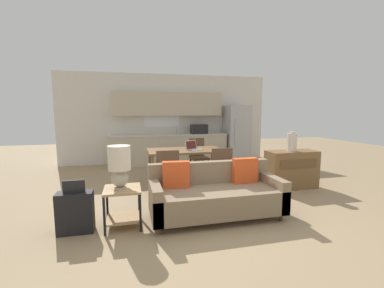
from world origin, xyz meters
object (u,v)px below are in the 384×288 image
Objects in this scene: table_lamp at (119,164)px; laptop at (193,147)px; dining_chair_near_right at (220,168)px; dining_table at (185,153)px; dining_chair_far_right at (198,155)px; vase at (292,142)px; credenza at (291,169)px; refrigerator at (236,133)px; couch at (215,194)px; dining_chair_near_left at (167,172)px; suitcase at (75,212)px; side_table at (123,201)px.

table_lamp reaches higher than laptop.
laptop is (-0.34, 0.74, 0.31)m from dining_chair_near_right.
dining_chair_far_right reaches higher than dining_table.
table_lamp is at bearing -163.34° from vase.
credenza is 1.14× the size of dining_chair_far_right.
refrigerator is 3.08m from dining_table.
dining_table is 3.89× the size of vase.
couch is at bearing -153.56° from vase.
dining_table is at bearing 92.70° from couch.
couch is at bearing 124.76° from dining_chair_near_left.
dining_chair_far_right is at bearing 47.75° from suitcase.
suitcase is at bearing -177.48° from couch.
side_table is at bearing -37.84° from table_lamp.
laptop is at bearing -20.22° from dining_table.
laptop reaches higher than dining_table.
table_lamp reaches higher than credenza.
refrigerator is 5.28m from side_table.
couch is 2.30m from vase.
couch is 2.15× the size of dining_chair_far_right.
couch is (0.08, -1.76, -0.37)m from dining_table.
dining_chair_far_right is (-1.56, 1.54, -0.46)m from vase.
refrigerator reaches higher than laptop.
table_lamp is (-3.43, -3.98, -0.00)m from refrigerator.
laptop reaches higher than side_table.
dining_chair_near_left is (-2.60, -0.07, 0.12)m from credenza.
side_table is 0.77× the size of suitcase.
refrigerator reaches higher than side_table.
couch is 1.12m from dining_chair_near_left.
dining_chair_near_right is (1.02, 0.03, 0.00)m from dining_chair_near_left.
vase is 0.58× the size of suitcase.
credenza is 1.14× the size of dining_chair_near_left.
laptop is at bearing 87.29° from couch.
couch is at bearing -124.60° from laptop.
dining_chair_far_right is at bearing -120.12° from dining_chair_near_left.
laptop is (-1.98, -2.26, -0.06)m from refrigerator.
couch is at bearing 2.52° from suitcase.
couch is 1.77m from laptop.
dining_table reaches higher than suitcase.
laptop is at bearing 160.19° from credenza.
laptop is (1.43, 1.74, 0.45)m from side_table.
table_lamp is 1.44× the size of laptop.
refrigerator is at bearing 45.30° from suitcase.
suitcase is at bearing -164.62° from credenza.
laptop is (0.08, 1.70, 0.48)m from couch.
vase is at bearing -52.52° from laptop.
dining_table is 0.97m from dining_chair_near_right.
dining_table is 0.81× the size of couch.
credenza is at bearing 31.83° from vase.
table_lamp is at bearing -130.75° from refrigerator.
couch is at bearing 0.84° from table_lamp.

